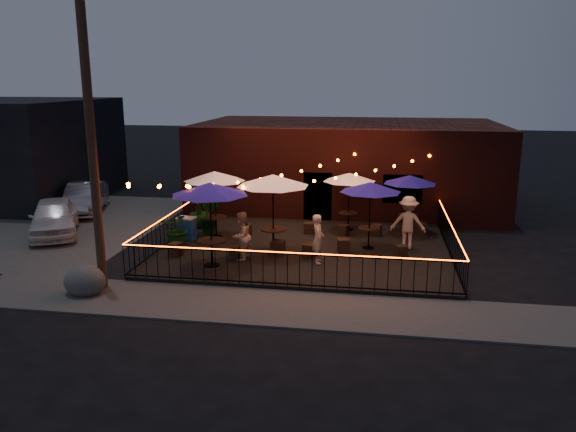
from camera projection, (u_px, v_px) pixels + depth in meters
name	position (u px, v px, depth m)	size (l,w,h in m)	color
ground	(297.00, 269.00, 18.20)	(110.00, 110.00, 0.00)	black
patio	(305.00, 249.00, 20.10)	(10.00, 8.00, 0.15)	black
sidewalk	(280.00, 307.00, 15.07)	(18.00, 2.50, 0.05)	#3F3D3A
parking_lot	(32.00, 224.00, 23.89)	(11.00, 12.00, 0.02)	#3F3D3A
brick_building	(347.00, 164.00, 27.15)	(14.00, 8.00, 4.00)	black
utility_pole	(92.00, 153.00, 15.59)	(0.26, 0.26, 8.00)	#3E2619
fence_front	(287.00, 270.00, 16.12)	(10.00, 0.04, 1.04)	black
fence_left	(171.00, 227.00, 20.73)	(0.04, 8.00, 1.04)	black
fence_right	(450.00, 239.00, 19.18)	(0.04, 8.00, 1.04)	black
festoon_lights	(276.00, 183.00, 19.39)	(10.02, 8.72, 1.32)	#FF5701
cafe_table_0	(210.00, 190.00, 17.50)	(2.51, 2.51, 2.72)	black
cafe_table_1	(215.00, 177.00, 20.85)	(2.77, 2.77, 2.52)	black
cafe_table_2	(273.00, 181.00, 18.85)	(3.24, 3.24, 2.74)	black
cafe_table_3	(349.00, 178.00, 21.89)	(2.49, 2.49, 2.29)	black
cafe_table_4	(370.00, 188.00, 19.45)	(2.54, 2.54, 2.38)	black
cafe_table_5	(410.00, 180.00, 21.50)	(2.53, 2.53, 2.27)	black
bistro_chair_0	(176.00, 249.00, 19.02)	(0.38, 0.38, 0.45)	black
bistro_chair_1	(234.00, 253.00, 18.72)	(0.35, 0.35, 0.41)	black
bistro_chair_2	(209.00, 226.00, 21.93)	(0.43, 0.43, 0.51)	black
bistro_chair_3	(246.00, 230.00, 21.62)	(0.35, 0.35, 0.41)	black
bistro_chair_4	(278.00, 248.00, 19.09)	(0.42, 0.42, 0.50)	black
bistro_chair_5	(309.00, 251.00, 18.89)	(0.38, 0.38, 0.45)	black
bistro_chair_6	(309.00, 228.00, 21.80)	(0.36, 0.36, 0.42)	black
bistro_chair_7	(344.00, 230.00, 21.58)	(0.34, 0.34, 0.41)	black
bistro_chair_8	(344.00, 246.00, 19.34)	(0.42, 0.42, 0.50)	black
bistro_chair_9	(401.00, 251.00, 18.92)	(0.34, 0.34, 0.40)	black
bistro_chair_10	(376.00, 230.00, 21.48)	(0.37, 0.37, 0.44)	black
bistro_chair_11	(420.00, 229.00, 21.56)	(0.42, 0.42, 0.50)	black
patron_a	(318.00, 239.00, 18.18)	(0.59, 0.39, 1.62)	tan
patron_b	(241.00, 236.00, 18.46)	(0.79, 0.62, 1.63)	#D8A494
patron_c	(408.00, 223.00, 19.68)	(1.22, 0.70, 1.89)	tan
potted_shrub_a	(178.00, 229.00, 20.05)	(1.14, 0.99, 1.27)	#183E10
potted_shrub_b	(210.00, 214.00, 21.63)	(0.85, 0.69, 1.55)	#113712
potted_shrub_c	(199.00, 210.00, 22.62)	(0.80, 0.80, 1.43)	#173E0C
cooler	(187.00, 228.00, 20.92)	(0.72, 0.56, 0.86)	#1A43A0
boulder	(85.00, 281.00, 15.95)	(1.03, 0.88, 0.81)	#4C4C47
car_white	(54.00, 217.00, 22.04)	(1.70, 4.22, 1.44)	silver
car_silver	(85.00, 198.00, 25.78)	(1.46, 4.19, 1.38)	#A3A3AA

